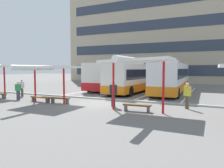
{
  "coord_description": "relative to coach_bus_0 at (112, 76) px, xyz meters",
  "views": [
    {
      "loc": [
        7.81,
        -13.75,
        2.64
      ],
      "look_at": [
        -0.72,
        4.2,
        1.2
      ],
      "focal_mm": 33.93,
      "sensor_mm": 36.0,
      "label": 1
    }
  ],
  "objects": [
    {
      "name": "ground_plane",
      "position": [
        3.9,
        -10.81,
        -1.67
      ],
      "size": [
        160.0,
        160.0,
        0.0
      ],
      "primitive_type": "plane",
      "color": "slate"
    },
    {
      "name": "bench_3",
      "position": [
        1.24,
        -11.8,
        -1.34
      ],
      "size": [
        1.6,
        0.63,
        0.45
      ],
      "color": "brown",
      "rests_on": "ground"
    },
    {
      "name": "platform_kerb",
      "position": [
        3.9,
        -8.61,
        -1.61
      ],
      "size": [
        44.0,
        0.24,
        0.12
      ],
      "primitive_type": "cube",
      "color": "#ADADA8",
      "rests_on": "ground"
    },
    {
      "name": "terminal_building",
      "position": [
        3.93,
        21.42,
        8.95
      ],
      "size": [
        42.64,
        13.07,
        24.0
      ],
      "color": "tan",
      "rests_on": "ground"
    },
    {
      "name": "waiting_passenger_2",
      "position": [
        10.26,
        -9.98,
        -0.66
      ],
      "size": [
        0.5,
        0.52,
        1.73
      ],
      "color": "brown",
      "rests_on": "ground"
    },
    {
      "name": "lane_stripe_1",
      "position": [
        2.01,
        -1.13,
        -1.67
      ],
      "size": [
        0.16,
        14.0,
        0.01
      ],
      "primitive_type": "cube",
      "color": "white",
      "rests_on": "ground"
    },
    {
      "name": "lane_stripe_3",
      "position": [
        9.59,
        -1.13,
        -1.67
      ],
      "size": [
        0.16,
        14.0,
        0.01
      ],
      "primitive_type": "cube",
      "color": "white",
      "rests_on": "ground"
    },
    {
      "name": "bench_2",
      "position": [
        -0.56,
        -11.95,
        -1.33
      ],
      "size": [
        1.99,
        0.65,
        0.45
      ],
      "color": "brown",
      "rests_on": "ground"
    },
    {
      "name": "lane_stripe_0",
      "position": [
        -1.79,
        -1.13,
        -1.67
      ],
      "size": [
        0.16,
        14.0,
        0.01
      ],
      "primitive_type": "cube",
      "color": "white",
      "rests_on": "ground"
    },
    {
      "name": "lane_stripe_2",
      "position": [
        5.8,
        -1.13,
        -1.67
      ],
      "size": [
        0.16,
        14.0,
        0.01
      ],
      "primitive_type": "cube",
      "color": "white",
      "rests_on": "ground"
    },
    {
      "name": "waiting_shelter_1",
      "position": [
        0.34,
        -12.25,
        1.0
      ],
      "size": [
        3.87,
        5.06,
        2.89
      ],
      "color": "red",
      "rests_on": "ground"
    },
    {
      "name": "coach_bus_1",
      "position": [
        3.78,
        -1.41,
        -0.07
      ],
      "size": [
        3.21,
        11.73,
        3.48
      ],
      "color": "silver",
      "rests_on": "ground"
    },
    {
      "name": "coach_bus_2",
      "position": [
        7.68,
        -0.92,
        -0.05
      ],
      "size": [
        2.92,
        12.11,
        3.54
      ],
      "color": "silver",
      "rests_on": "ground"
    },
    {
      "name": "coach_bus_0",
      "position": [
        0.0,
        0.0,
        0.0
      ],
      "size": [
        2.91,
        11.15,
        3.64
      ],
      "color": "silver",
      "rests_on": "ground"
    },
    {
      "name": "waiting_passenger_0",
      "position": [
        5.53,
        -11.34,
        -0.64
      ],
      "size": [
        0.55,
        0.35,
        1.76
      ],
      "color": "black",
      "rests_on": "ground"
    },
    {
      "name": "waiting_shelter_2",
      "position": [
        7.55,
        -12.45,
        1.38
      ],
      "size": [
        4.22,
        4.65,
        3.29
      ],
      "color": "red",
      "rests_on": "ground"
    },
    {
      "name": "bench_4",
      "position": [
        7.55,
        -12.2,
        -1.34
      ],
      "size": [
        1.76,
        0.5,
        0.45
      ],
      "color": "brown",
      "rests_on": "ground"
    },
    {
      "name": "waiting_passenger_1",
      "position": [
        -4.67,
        -10.11,
        -0.74
      ],
      "size": [
        0.5,
        0.31,
        1.63
      ],
      "color": "brown",
      "rests_on": "ground"
    },
    {
      "name": "waiting_passenger_3",
      "position": [
        -3.27,
        -11.75,
        -0.8
      ],
      "size": [
        0.4,
        0.5,
        1.54
      ],
      "color": "#33384C",
      "rests_on": "ground"
    }
  ]
}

